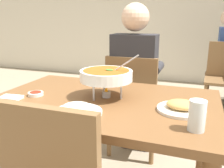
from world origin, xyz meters
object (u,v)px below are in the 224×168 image
curry_bowl (106,76)px  drink_glass (197,117)px  rice_plate (77,110)px  chair_diner_main (134,101)px  sauce_dish (36,94)px  chair_bg_right (224,74)px  diner_main (135,73)px  dining_table_main (103,117)px  appetizer_plate (181,107)px

curry_bowl → drink_glass: curry_bowl is taller
curry_bowl → rice_plate: 0.31m
chair_diner_main → sauce_dish: bearing=-117.5°
chair_bg_right → diner_main: bearing=-120.6°
drink_glass → chair_bg_right: (0.30, 2.34, -0.30)m
dining_table_main → sauce_dish: (-0.40, -0.08, 0.12)m
appetizer_plate → sauce_dish: bearing=-177.6°
chair_diner_main → diner_main: diner_main is taller
dining_table_main → drink_glass: drink_glass is taller
chair_bg_right → appetizer_plate: bearing=-100.0°
chair_diner_main → curry_bowl: 0.76m
appetizer_plate → chair_bg_right: size_ratio=0.27×
dining_table_main → rice_plate: rice_plate is taller
curry_bowl → drink_glass: (0.50, -0.28, -0.07)m
drink_glass → chair_bg_right: chair_bg_right is taller
chair_diner_main → drink_glass: (0.51, -0.94, 0.30)m
diner_main → appetizer_plate: diner_main is taller
chair_diner_main → curry_bowl: size_ratio=2.71×
drink_glass → chair_diner_main: bearing=118.3°
chair_diner_main → chair_bg_right: bearing=60.0°
dining_table_main → appetizer_plate: size_ratio=5.28×
dining_table_main → drink_glass: (0.51, -0.24, 0.17)m
dining_table_main → appetizer_plate: appetizer_plate is taller
dining_table_main → sauce_dish: size_ratio=14.09×
curry_bowl → chair_bg_right: size_ratio=0.37×
dining_table_main → rice_plate: bearing=-97.6°
appetizer_plate → drink_glass: bearing=-70.1°
diner_main → sauce_dish: size_ratio=14.56×
curry_bowl → drink_glass: 0.58m
appetizer_plate → dining_table_main: bearing=174.6°
curry_bowl → drink_glass: size_ratio=2.56×
rice_plate → chair_bg_right: 2.51m
dining_table_main → curry_bowl: bearing=81.0°
curry_bowl → appetizer_plate: 0.45m
curry_bowl → appetizer_plate: size_ratio=1.39×
chair_bg_right → curry_bowl: bearing=-111.3°
sauce_dish → drink_glass: drink_glass is taller
dining_table_main → chair_bg_right: 2.25m
appetizer_plate → drink_glass: size_ratio=1.85×
chair_diner_main → diner_main: 0.24m
curry_bowl → appetizer_plate: (0.43, -0.08, -0.11)m
diner_main → chair_bg_right: bearing=59.4°
rice_plate → drink_glass: size_ratio=1.85×
dining_table_main → rice_plate: 0.29m
chair_diner_main → drink_glass: chair_diner_main is taller
diner_main → appetizer_plate: size_ratio=5.46×
drink_glass → chair_bg_right: 2.38m
rice_plate → chair_bg_right: (0.84, 2.35, -0.26)m
dining_table_main → sauce_dish: 0.43m
curry_bowl → chair_bg_right: curry_bowl is taller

